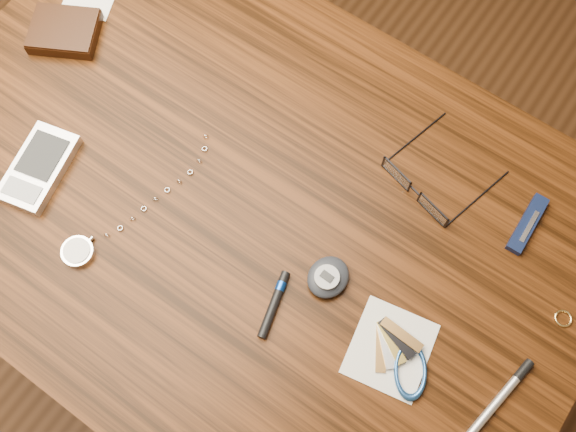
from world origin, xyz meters
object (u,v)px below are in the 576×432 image
object	(u,v)px
pda_phone	(39,168)
eyeglasses	(418,189)
notepad_keys	(400,358)
pocket_knife	(527,224)
pocket_watch	(82,248)
desk	(246,224)
wallet_and_card	(65,31)
silver_pen	(503,395)
pedometer	(328,277)

from	to	relation	value
pda_phone	eyeglasses	bearing A→B (deg)	31.32
notepad_keys	pocket_knife	size ratio (longest dim) A/B	1.45
pocket_watch	notepad_keys	world-z (taller)	same
desk	eyeglasses	size ratio (longest dim) A/B	6.40
wallet_and_card	notepad_keys	xyz separation A→B (m)	(0.68, -0.13, -0.01)
desk	silver_pen	world-z (taller)	silver_pen
eyeglasses	pocket_knife	size ratio (longest dim) A/B	1.69
desk	pda_phone	size ratio (longest dim) A/B	7.24
pocket_knife	wallet_and_card	bearing A→B (deg)	-170.14
pda_phone	silver_pen	xyz separation A→B (m)	(0.68, 0.10, -0.00)
pedometer	pda_phone	bearing A→B (deg)	-166.60
wallet_and_card	pocket_knife	xyz separation A→B (m)	(0.73, 0.13, -0.00)
eyeglasses	silver_pen	distance (m)	0.29
eyeglasses	notepad_keys	xyz separation A→B (m)	(0.10, -0.21, -0.01)
notepad_keys	wallet_and_card	bearing A→B (deg)	169.39
desk	pedometer	xyz separation A→B (m)	(0.16, -0.03, 0.11)
silver_pen	wallet_and_card	bearing A→B (deg)	173.40
pocket_knife	silver_pen	world-z (taller)	pocket_knife
desk	pocket_knife	xyz separation A→B (m)	(0.34, 0.19, 0.11)
eyeglasses	pedometer	size ratio (longest dim) A/B	2.52
eyeglasses	notepad_keys	bearing A→B (deg)	-64.30
pocket_watch	silver_pen	size ratio (longest dim) A/B	1.92
pda_phone	notepad_keys	distance (m)	0.56
wallet_and_card	silver_pen	size ratio (longest dim) A/B	1.15
pocket_watch	pedometer	size ratio (longest dim) A/B	4.23
desk	notepad_keys	bearing A→B (deg)	-11.73
desk	pocket_knife	world-z (taller)	pocket_knife
pocket_knife	silver_pen	distance (m)	0.23
wallet_and_card	silver_pen	distance (m)	0.81
eyeglasses	silver_pen	size ratio (longest dim) A/B	1.15
pocket_watch	pocket_knife	distance (m)	0.60
desk	wallet_and_card	distance (m)	0.41
desk	pocket_knife	bearing A→B (deg)	29.30
eyeglasses	pedometer	distance (m)	0.18
wallet_and_card	eyeglasses	bearing A→B (deg)	8.14
wallet_and_card	notepad_keys	distance (m)	0.69
wallet_and_card	pedometer	xyz separation A→B (m)	(0.54, -0.09, 0.00)
desk	silver_pen	distance (m)	0.44
desk	wallet_and_card	xyz separation A→B (m)	(-0.38, 0.07, 0.11)
pda_phone	wallet_and_card	bearing A→B (deg)	122.75
pocket_watch	pocket_knife	xyz separation A→B (m)	(0.47, 0.37, 0.00)
pocket_knife	silver_pen	xyz separation A→B (m)	(0.08, -0.22, -0.00)
eyeglasses	pedometer	bearing A→B (deg)	-100.47
desk	pda_phone	world-z (taller)	pda_phone
eyeglasses	pocket_watch	bearing A→B (deg)	-134.59
pda_phone	notepad_keys	world-z (taller)	pda_phone
wallet_and_card	desk	bearing A→B (deg)	-9.74
eyeglasses	silver_pen	xyz separation A→B (m)	(0.23, -0.18, -0.01)
wallet_and_card	pocket_knife	size ratio (longest dim) A/B	1.69
eyeglasses	pocket_knife	distance (m)	0.15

